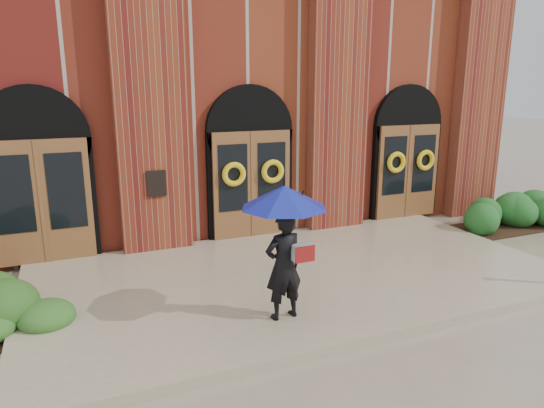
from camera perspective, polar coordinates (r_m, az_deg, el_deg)
ground at (r=9.43m, az=3.61°, el=-9.13°), size 90.00×90.00×0.00m
landing at (r=9.53m, az=3.21°, el=-8.39°), size 10.00×5.30×0.15m
church_building at (r=17.00m, az=-9.89°, el=13.03°), size 16.20×12.53×7.00m
man_with_umbrella at (r=7.22m, az=1.43°, el=-2.71°), size 1.44×1.44×2.10m
hedge_wall_right at (r=14.42m, az=26.84°, el=-0.89°), size 2.99×1.20×0.77m
hedge_front_left at (r=8.56m, az=-29.35°, el=-11.78°), size 1.30×1.11×0.46m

